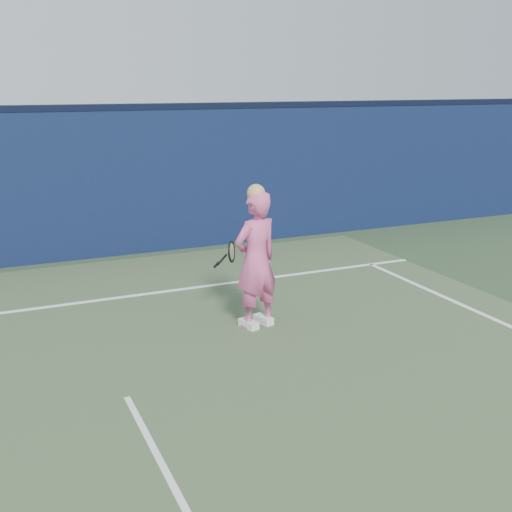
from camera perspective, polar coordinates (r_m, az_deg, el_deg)
name	(u,v)px	position (r m, az deg, el deg)	size (l,w,h in m)	color
ground	(154,451)	(5.63, -9.04, -16.72)	(80.00, 80.00, 0.00)	#284027
backstop_wall	(49,188)	(11.34, -17.96, 5.80)	(24.00, 0.40, 2.50)	#0C1B38
wall_cap	(42,108)	(11.22, -18.51, 12.35)	(24.00, 0.42, 0.10)	black
player	(256,260)	(7.83, 0.00, -0.32)	(0.71, 0.56, 1.79)	#E05792
racket	(230,253)	(8.19, -2.29, 0.28)	(0.43, 0.36, 0.28)	black
court_lines	(165,471)	(5.35, -8.07, -18.37)	(11.00, 12.04, 0.01)	white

